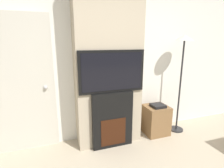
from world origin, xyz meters
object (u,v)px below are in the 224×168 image
(fireplace, at_px, (112,120))
(floor_lamp, at_px, (183,56))
(television, at_px, (112,72))
(media_stand, at_px, (156,119))

(fireplace, height_order, floor_lamp, floor_lamp)
(television, distance_m, floor_lamp, 1.36)
(television, xyz_separation_m, floor_lamp, (1.35, 0.09, 0.19))
(television, relative_size, floor_lamp, 0.57)
(fireplace, bearing_deg, media_stand, 7.28)
(floor_lamp, relative_size, media_stand, 3.07)
(media_stand, bearing_deg, television, -172.59)
(television, bearing_deg, floor_lamp, 3.66)
(fireplace, relative_size, floor_lamp, 0.51)
(fireplace, relative_size, television, 0.90)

